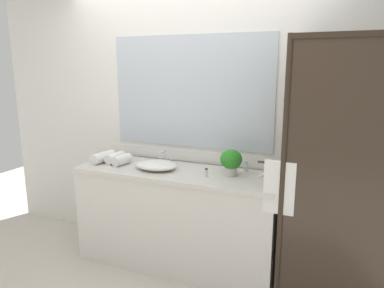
{
  "coord_description": "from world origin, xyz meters",
  "views": [
    {
      "loc": [
        1.29,
        -2.69,
        1.79
      ],
      "look_at": [
        0.15,
        0.0,
        1.15
      ],
      "focal_mm": 33.17,
      "sensor_mm": 36.0,
      "label": 1
    }
  ],
  "objects_px": {
    "faucet": "(165,160)",
    "rolled_towel_near_edge": "(103,157)",
    "rolled_towel_far_edge": "(122,160)",
    "potted_plant": "(231,161)",
    "amenity_bottle_conditioner": "(206,173)",
    "rolled_towel_middle": "(115,158)",
    "soap_dish": "(265,176)",
    "sink_basin": "(156,165)",
    "amenity_bottle_lotion": "(246,167)"
  },
  "relations": [
    {
      "from": "faucet",
      "to": "amenity_bottle_lotion",
      "type": "distance_m",
      "value": 0.76
    },
    {
      "from": "sink_basin",
      "to": "rolled_towel_far_edge",
      "type": "relative_size",
      "value": 2.1
    },
    {
      "from": "rolled_towel_far_edge",
      "to": "potted_plant",
      "type": "bearing_deg",
      "value": 4.6
    },
    {
      "from": "rolled_towel_middle",
      "to": "sink_basin",
      "type": "bearing_deg",
      "value": -6.55
    },
    {
      "from": "faucet",
      "to": "rolled_towel_near_edge",
      "type": "distance_m",
      "value": 0.6
    },
    {
      "from": "amenity_bottle_lotion",
      "to": "rolled_towel_near_edge",
      "type": "relative_size",
      "value": 0.37
    },
    {
      "from": "sink_basin",
      "to": "rolled_towel_far_edge",
      "type": "height_order",
      "value": "rolled_towel_far_edge"
    },
    {
      "from": "amenity_bottle_conditioner",
      "to": "rolled_towel_middle",
      "type": "distance_m",
      "value": 0.96
    },
    {
      "from": "potted_plant",
      "to": "faucet",
      "type": "bearing_deg",
      "value": 172.46
    },
    {
      "from": "rolled_towel_near_edge",
      "to": "amenity_bottle_conditioner",
      "type": "bearing_deg",
      "value": -2.63
    },
    {
      "from": "potted_plant",
      "to": "rolled_towel_near_edge",
      "type": "height_order",
      "value": "potted_plant"
    },
    {
      "from": "potted_plant",
      "to": "rolled_towel_near_edge",
      "type": "xyz_separation_m",
      "value": [
        -1.24,
        -0.07,
        -0.08
      ]
    },
    {
      "from": "rolled_towel_far_edge",
      "to": "faucet",
      "type": "bearing_deg",
      "value": 25.26
    },
    {
      "from": "potted_plant",
      "to": "rolled_towel_middle",
      "type": "xyz_separation_m",
      "value": [
        -1.13,
        -0.03,
        -0.08
      ]
    },
    {
      "from": "sink_basin",
      "to": "potted_plant",
      "type": "height_order",
      "value": "potted_plant"
    },
    {
      "from": "rolled_towel_near_edge",
      "to": "rolled_towel_middle",
      "type": "xyz_separation_m",
      "value": [
        0.11,
        0.04,
        -0.0
      ]
    },
    {
      "from": "rolled_towel_near_edge",
      "to": "rolled_towel_far_edge",
      "type": "height_order",
      "value": "rolled_towel_near_edge"
    },
    {
      "from": "rolled_towel_far_edge",
      "to": "rolled_towel_near_edge",
      "type": "bearing_deg",
      "value": 177.61
    },
    {
      "from": "rolled_towel_near_edge",
      "to": "rolled_towel_middle",
      "type": "height_order",
      "value": "rolled_towel_near_edge"
    },
    {
      "from": "soap_dish",
      "to": "rolled_towel_near_edge",
      "type": "relative_size",
      "value": 0.4
    },
    {
      "from": "amenity_bottle_conditioner",
      "to": "sink_basin",
      "type": "bearing_deg",
      "value": 175.66
    },
    {
      "from": "rolled_towel_far_edge",
      "to": "amenity_bottle_conditioner",
      "type": "bearing_deg",
      "value": -2.69
    },
    {
      "from": "rolled_towel_middle",
      "to": "rolled_towel_near_edge",
      "type": "bearing_deg",
      "value": -159.13
    },
    {
      "from": "sink_basin",
      "to": "potted_plant",
      "type": "xyz_separation_m",
      "value": [
        0.66,
        0.08,
        0.09
      ]
    },
    {
      "from": "amenity_bottle_conditioner",
      "to": "rolled_towel_middle",
      "type": "xyz_separation_m",
      "value": [
        -0.96,
        0.09,
        0.01
      ]
    },
    {
      "from": "faucet",
      "to": "amenity_bottle_lotion",
      "type": "bearing_deg",
      "value": 4.54
    },
    {
      "from": "faucet",
      "to": "potted_plant",
      "type": "height_order",
      "value": "potted_plant"
    },
    {
      "from": "sink_basin",
      "to": "amenity_bottle_conditioner",
      "type": "bearing_deg",
      "value": -4.34
    },
    {
      "from": "potted_plant",
      "to": "amenity_bottle_lotion",
      "type": "xyz_separation_m",
      "value": [
        0.09,
        0.15,
        -0.08
      ]
    },
    {
      "from": "sink_basin",
      "to": "rolled_towel_near_edge",
      "type": "distance_m",
      "value": 0.58
    },
    {
      "from": "faucet",
      "to": "rolled_towel_middle",
      "type": "relative_size",
      "value": 0.8
    },
    {
      "from": "potted_plant",
      "to": "rolled_towel_far_edge",
      "type": "height_order",
      "value": "potted_plant"
    },
    {
      "from": "amenity_bottle_lotion",
      "to": "amenity_bottle_conditioner",
      "type": "height_order",
      "value": "amenity_bottle_lotion"
    },
    {
      "from": "amenity_bottle_lotion",
      "to": "rolled_towel_middle",
      "type": "distance_m",
      "value": 1.24
    },
    {
      "from": "rolled_towel_middle",
      "to": "faucet",
      "type": "bearing_deg",
      "value": 14.16
    },
    {
      "from": "soap_dish",
      "to": "rolled_towel_far_edge",
      "type": "distance_m",
      "value": 1.31
    },
    {
      "from": "rolled_towel_middle",
      "to": "rolled_towel_far_edge",
      "type": "relative_size",
      "value": 1.17
    },
    {
      "from": "faucet",
      "to": "amenity_bottle_conditioner",
      "type": "height_order",
      "value": "faucet"
    },
    {
      "from": "soap_dish",
      "to": "rolled_towel_middle",
      "type": "height_order",
      "value": "rolled_towel_middle"
    },
    {
      "from": "amenity_bottle_conditioner",
      "to": "rolled_towel_far_edge",
      "type": "height_order",
      "value": "rolled_towel_far_edge"
    },
    {
      "from": "potted_plant",
      "to": "amenity_bottle_conditioner",
      "type": "distance_m",
      "value": 0.23
    },
    {
      "from": "faucet",
      "to": "rolled_towel_far_edge",
      "type": "height_order",
      "value": "faucet"
    },
    {
      "from": "sink_basin",
      "to": "faucet",
      "type": "bearing_deg",
      "value": 90.0
    },
    {
      "from": "faucet",
      "to": "rolled_towel_far_edge",
      "type": "distance_m",
      "value": 0.4
    },
    {
      "from": "soap_dish",
      "to": "amenity_bottle_conditioner",
      "type": "bearing_deg",
      "value": -160.05
    },
    {
      "from": "amenity_bottle_lotion",
      "to": "amenity_bottle_conditioner",
      "type": "bearing_deg",
      "value": -134.77
    },
    {
      "from": "potted_plant",
      "to": "rolled_towel_far_edge",
      "type": "xyz_separation_m",
      "value": [
        -1.02,
        -0.08,
        -0.08
      ]
    },
    {
      "from": "potted_plant",
      "to": "rolled_towel_middle",
      "type": "bearing_deg",
      "value": -178.43
    },
    {
      "from": "rolled_towel_middle",
      "to": "soap_dish",
      "type": "bearing_deg",
      "value": 2.99
    },
    {
      "from": "amenity_bottle_conditioner",
      "to": "rolled_towel_middle",
      "type": "bearing_deg",
      "value": 174.57
    }
  ]
}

